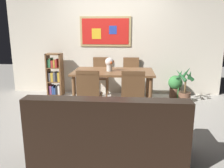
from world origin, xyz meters
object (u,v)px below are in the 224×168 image
(dining_chair_near_left, at_px, (89,91))
(dining_chair_near_right, at_px, (133,92))
(potted_palm, at_px, (184,89))
(dining_table, at_px, (113,75))
(bookshelf, at_px, (55,76))
(dining_chair_far_right, at_px, (131,73))
(leather_couch, at_px, (108,134))
(dining_chair_far_left, at_px, (101,73))
(potted_ivy, at_px, (175,85))
(flower_vase, at_px, (109,63))

(dining_chair_near_left, height_order, dining_chair_near_right, same)
(potted_palm, bearing_deg, dining_table, -167.04)
(dining_chair_near_right, relative_size, bookshelf, 0.90)
(dining_table, distance_m, dining_chair_far_right, 0.91)
(dining_chair_near_left, bearing_deg, leather_couch, -69.34)
(leather_couch, bearing_deg, dining_chair_far_left, 99.19)
(dining_chair_near_right, bearing_deg, dining_table, 115.29)
(dining_chair_near_right, distance_m, potted_palm, 1.66)
(dining_chair_far_left, relative_size, potted_palm, 1.17)
(dining_chair_near_left, distance_m, dining_chair_far_right, 1.83)
(dining_chair_near_left, relative_size, potted_ivy, 1.62)
(dining_chair_near_right, height_order, bookshelf, bookshelf)
(dining_chair_near_right, bearing_deg, flower_vase, 120.20)
(dining_chair_near_left, relative_size, flower_vase, 3.33)
(dining_chair_far_left, bearing_deg, potted_palm, -13.65)
(dining_chair_far_left, bearing_deg, dining_chair_near_left, -89.21)
(dining_chair_near_right, relative_size, potted_palm, 1.17)
(dining_chair_near_right, xyz_separation_m, potted_ivy, (1.01, 1.54, -0.25))
(bookshelf, xyz_separation_m, potted_palm, (3.00, -0.35, -0.17))
(flower_vase, bearing_deg, dining_chair_far_right, 63.01)
(dining_table, xyz_separation_m, bookshelf, (-1.47, 0.70, -0.19))
(bookshelf, distance_m, potted_palm, 3.03)
(bookshelf, height_order, potted_palm, bookshelf)
(dining_table, distance_m, potted_palm, 1.61)
(dining_chair_near_left, bearing_deg, potted_ivy, 41.83)
(leather_couch, height_order, potted_ivy, leather_couch)
(dining_table, distance_m, potted_ivy, 1.61)
(dining_chair_near_right, height_order, leather_couch, dining_chair_near_right)
(dining_chair_near_right, bearing_deg, potted_palm, 46.22)
(dining_table, distance_m, bookshelf, 1.64)
(leather_couch, bearing_deg, dining_chair_far_right, 84.45)
(bookshelf, bearing_deg, flower_vase, -27.69)
(bookshelf, bearing_deg, dining_chair_near_right, -39.55)
(dining_chair_near_left, height_order, bookshelf, bookshelf)
(leather_couch, xyz_separation_m, potted_palm, (1.45, 2.36, -0.01))
(dining_chair_far_right, relative_size, potted_ivy, 1.62)
(potted_ivy, bearing_deg, dining_table, -153.22)
(dining_chair_near_left, bearing_deg, dining_chair_far_left, 90.79)
(dining_chair_far_right, bearing_deg, potted_ivy, -6.80)
(dining_chair_far_right, bearing_deg, dining_chair_near_right, -88.87)
(dining_chair_far_left, xyz_separation_m, flower_vase, (0.30, -0.84, 0.37))
(leather_couch, relative_size, potted_palm, 2.31)
(dining_table, xyz_separation_m, flower_vase, (-0.08, -0.03, 0.25))
(dining_chair_near_right, bearing_deg, dining_chair_near_left, -178.17)
(dining_table, height_order, dining_chair_near_right, dining_chair_near_right)
(dining_chair_near_left, relative_size, dining_chair_near_right, 1.00)
(dining_chair_far_left, distance_m, potted_ivy, 1.79)
(leather_couch, bearing_deg, dining_chair_near_right, 75.26)
(bookshelf, distance_m, flower_vase, 1.63)
(dining_table, height_order, potted_ivy, dining_table)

